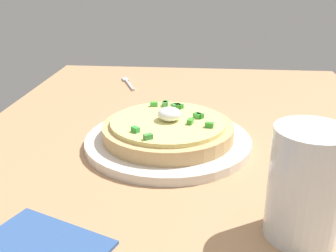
{
  "coord_description": "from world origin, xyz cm",
  "views": [
    {
      "loc": [
        58.36,
        2.52,
        30.22
      ],
      "look_at": [
        -1.74,
        -3.08,
        5.68
      ],
      "focal_mm": 42.7,
      "sensor_mm": 36.0,
      "label": 1
    }
  ],
  "objects_px": {
    "pizza": "(168,129)",
    "fork": "(128,83)",
    "plate": "(168,141)",
    "cup_near": "(305,189)"
  },
  "relations": [
    {
      "from": "pizza",
      "to": "fork",
      "type": "distance_m",
      "value": 0.38
    },
    {
      "from": "plate",
      "to": "cup_near",
      "type": "xyz_separation_m",
      "value": [
        0.22,
        0.17,
        0.05
      ]
    },
    {
      "from": "plate",
      "to": "fork",
      "type": "xyz_separation_m",
      "value": [
        -0.36,
        -0.14,
        -0.0
      ]
    },
    {
      "from": "plate",
      "to": "cup_near",
      "type": "height_order",
      "value": "cup_near"
    },
    {
      "from": "plate",
      "to": "fork",
      "type": "distance_m",
      "value": 0.38
    },
    {
      "from": "pizza",
      "to": "fork",
      "type": "height_order",
      "value": "pizza"
    },
    {
      "from": "plate",
      "to": "cup_near",
      "type": "distance_m",
      "value": 0.28
    },
    {
      "from": "pizza",
      "to": "fork",
      "type": "bearing_deg",
      "value": -159.26
    },
    {
      "from": "cup_near",
      "to": "fork",
      "type": "relative_size",
      "value": 1.18
    },
    {
      "from": "cup_near",
      "to": "fork",
      "type": "xyz_separation_m",
      "value": [
        -0.58,
        -0.3,
        -0.05
      ]
    }
  ]
}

